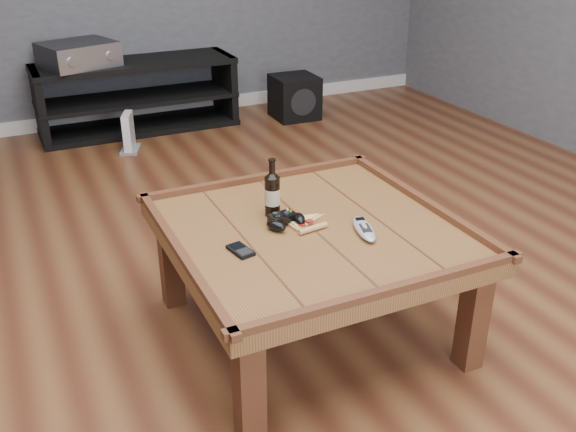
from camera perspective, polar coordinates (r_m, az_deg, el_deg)
name	(u,v)px	position (r m, az deg, el deg)	size (l,w,h in m)	color
ground	(310,330)	(2.53, 1.95, -10.14)	(6.00, 6.00, 0.00)	#492315
baseboard	(133,114)	(5.11, -13.64, 8.83)	(5.00, 0.02, 0.10)	silver
coffee_table	(311,242)	(2.33, 2.10, -2.33)	(1.03, 1.03, 0.48)	brown
media_console	(137,96)	(4.83, -13.24, 10.32)	(1.40, 0.45, 0.50)	black
beer_bottle	(272,193)	(2.35, -1.40, 2.07)	(0.06, 0.06, 0.22)	black
game_controller	(286,220)	(2.30, -0.22, -0.39)	(0.17, 0.12, 0.05)	black
pizza_slice	(302,222)	(2.32, 1.28, -0.55)	(0.16, 0.23, 0.02)	tan
smartphone	(241,250)	(2.14, -4.24, -3.05)	(0.07, 0.11, 0.01)	black
remote_control	(364,229)	(2.27, 6.77, -1.13)	(0.11, 0.21, 0.03)	#9FA3AC
av_receiver	(79,54)	(4.69, -18.12, 13.50)	(0.55, 0.50, 0.16)	black
subwoofer	(295,97)	(5.00, 0.59, 10.53)	(0.33, 0.34, 0.32)	black
game_console	(129,134)	(4.43, -13.97, 7.09)	(0.18, 0.23, 0.26)	gray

